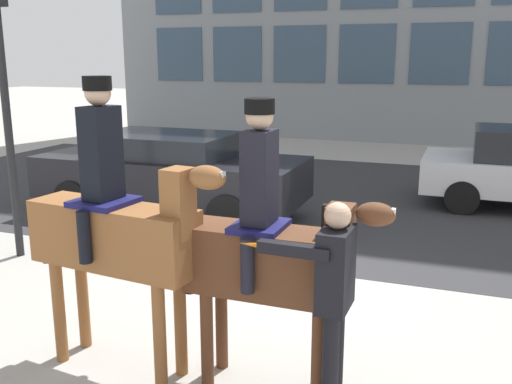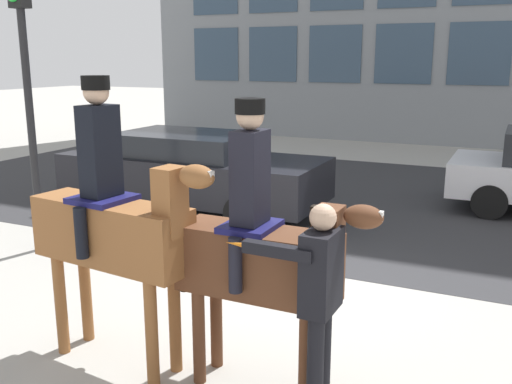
{
  "view_description": "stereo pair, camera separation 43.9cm",
  "coord_description": "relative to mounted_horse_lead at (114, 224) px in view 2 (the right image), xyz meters",
  "views": [
    {
      "loc": [
        2.11,
        -6.42,
        2.77
      ],
      "look_at": [
        0.25,
        -1.39,
        1.51
      ],
      "focal_mm": 40.0,
      "sensor_mm": 36.0,
      "label": 1
    },
    {
      "loc": [
        2.51,
        -6.25,
        2.77
      ],
      "look_at": [
        0.25,
        -1.39,
        1.51
      ],
      "focal_mm": 40.0,
      "sensor_mm": 36.0,
      "label": 2
    }
  ],
  "objects": [
    {
      "name": "ground_plane",
      "position": [
        0.67,
        2.4,
        -1.34
      ],
      "size": [
        80.0,
        80.0,
        0.0
      ],
      "primitive_type": "plane",
      "color": "#9E9B93"
    },
    {
      "name": "road_surface",
      "position": [
        0.67,
        7.15,
        -1.34
      ],
      "size": [
        20.82,
        8.5,
        0.01
      ],
      "color": "#2D2D30",
      "rests_on": "ground_plane"
    },
    {
      "name": "mounted_horse_lead",
      "position": [
        0.0,
        0.0,
        0.0
      ],
      "size": [
        2.0,
        0.65,
        2.63
      ],
      "rotation": [
        0.0,
        0.0,
        -0.11
      ],
      "color": "brown",
      "rests_on": "ground_plane"
    },
    {
      "name": "mounted_horse_companion",
      "position": [
        1.35,
        0.17,
        -0.12
      ],
      "size": [
        1.78,
        0.65,
        2.47
      ],
      "rotation": [
        0.0,
        0.0,
        -0.01
      ],
      "color": "#59331E",
      "rests_on": "ground_plane"
    },
    {
      "name": "pedestrian_bystander",
      "position": [
        1.93,
        -0.06,
        -0.31
      ],
      "size": [
        0.83,
        0.43,
        1.75
      ],
      "rotation": [
        0.0,
        0.0,
        3.11
      ],
      "color": "black",
      "rests_on": "ground_plane"
    },
    {
      "name": "street_car_near_lane",
      "position": [
        -2.1,
        4.77,
        -0.54
      ],
      "size": [
        4.73,
        1.93,
        1.48
      ],
      "color": "black",
      "rests_on": "ground_plane"
    },
    {
      "name": "traffic_light",
      "position": [
        -3.11,
        2.1,
        1.43
      ],
      "size": [
        0.24,
        0.29,
        4.15
      ],
      "color": "black",
      "rests_on": "ground_plane"
    }
  ]
}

